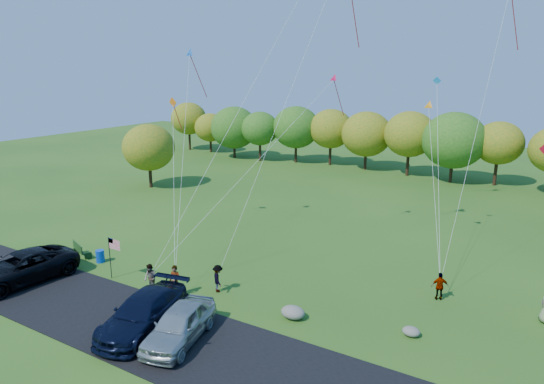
{
  "coord_description": "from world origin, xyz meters",
  "views": [
    {
      "loc": [
        16.24,
        -19.42,
        12.7
      ],
      "look_at": [
        0.85,
        6.0,
        5.1
      ],
      "focal_mm": 32.0,
      "sensor_mm": 36.0,
      "label": 1
    }
  ],
  "objects_px": {
    "minivan_dark": "(21,268)",
    "minivan_silver": "(179,325)",
    "flyer_c": "(218,279)",
    "flyer_b": "(150,278)",
    "flyer_a": "(175,281)",
    "minivan_navy": "(143,313)",
    "trash_barrel": "(100,256)",
    "park_bench": "(79,250)",
    "flyer_d": "(440,286)"
  },
  "relations": [
    {
      "from": "minivan_silver",
      "to": "minivan_navy",
      "type": "bearing_deg",
      "value": 168.88
    },
    {
      "from": "minivan_navy",
      "to": "flyer_c",
      "type": "xyz_separation_m",
      "value": [
        0.55,
        5.36,
        -0.11
      ]
    },
    {
      "from": "flyer_c",
      "to": "minivan_dark",
      "type": "bearing_deg",
      "value": 68.35
    },
    {
      "from": "flyer_c",
      "to": "park_bench",
      "type": "height_order",
      "value": "flyer_c"
    },
    {
      "from": "minivan_silver",
      "to": "trash_barrel",
      "type": "relative_size",
      "value": 5.94
    },
    {
      "from": "minivan_silver",
      "to": "flyer_b",
      "type": "distance_m",
      "value": 6.02
    },
    {
      "from": "minivan_dark",
      "to": "flyer_b",
      "type": "bearing_deg",
      "value": 28.7
    },
    {
      "from": "flyer_a",
      "to": "park_bench",
      "type": "bearing_deg",
      "value": 159.14
    },
    {
      "from": "flyer_d",
      "to": "trash_barrel",
      "type": "height_order",
      "value": "flyer_d"
    },
    {
      "from": "minivan_navy",
      "to": "flyer_d",
      "type": "distance_m",
      "value": 16.19
    },
    {
      "from": "minivan_dark",
      "to": "minivan_navy",
      "type": "relative_size",
      "value": 1.1
    },
    {
      "from": "minivan_dark",
      "to": "flyer_c",
      "type": "height_order",
      "value": "minivan_dark"
    },
    {
      "from": "minivan_silver",
      "to": "flyer_b",
      "type": "height_order",
      "value": "minivan_silver"
    },
    {
      "from": "minivan_silver",
      "to": "flyer_a",
      "type": "bearing_deg",
      "value": 120.98
    },
    {
      "from": "minivan_navy",
      "to": "minivan_silver",
      "type": "bearing_deg",
      "value": -9.28
    },
    {
      "from": "flyer_d",
      "to": "minivan_dark",
      "type": "bearing_deg",
      "value": 0.27
    },
    {
      "from": "flyer_c",
      "to": "minivan_silver",
      "type": "bearing_deg",
      "value": 150.99
    },
    {
      "from": "flyer_b",
      "to": "park_bench",
      "type": "distance_m",
      "value": 8.24
    },
    {
      "from": "minivan_silver",
      "to": "trash_barrel",
      "type": "bearing_deg",
      "value": 143.76
    },
    {
      "from": "flyer_a",
      "to": "trash_barrel",
      "type": "bearing_deg",
      "value": 156.48
    },
    {
      "from": "minivan_dark",
      "to": "trash_barrel",
      "type": "distance_m",
      "value": 4.93
    },
    {
      "from": "minivan_navy",
      "to": "trash_barrel",
      "type": "height_order",
      "value": "minivan_navy"
    },
    {
      "from": "minivan_dark",
      "to": "flyer_a",
      "type": "bearing_deg",
      "value": 26.58
    },
    {
      "from": "park_bench",
      "to": "minivan_dark",
      "type": "bearing_deg",
      "value": -62.49
    },
    {
      "from": "flyer_b",
      "to": "flyer_d",
      "type": "height_order",
      "value": "flyer_b"
    },
    {
      "from": "flyer_c",
      "to": "trash_barrel",
      "type": "height_order",
      "value": "flyer_c"
    },
    {
      "from": "minivan_navy",
      "to": "flyer_c",
      "type": "distance_m",
      "value": 5.38
    },
    {
      "from": "minivan_navy",
      "to": "minivan_silver",
      "type": "relative_size",
      "value": 1.2
    },
    {
      "from": "flyer_c",
      "to": "park_bench",
      "type": "distance_m",
      "value": 11.51
    },
    {
      "from": "flyer_b",
      "to": "minivan_dark",
      "type": "bearing_deg",
      "value": -142.35
    },
    {
      "from": "park_bench",
      "to": "trash_barrel",
      "type": "relative_size",
      "value": 2.16
    },
    {
      "from": "minivan_dark",
      "to": "flyer_a",
      "type": "height_order",
      "value": "minivan_dark"
    },
    {
      "from": "flyer_a",
      "to": "flyer_d",
      "type": "height_order",
      "value": "flyer_a"
    },
    {
      "from": "minivan_silver",
      "to": "minivan_dark",
      "type": "bearing_deg",
      "value": 166.37
    },
    {
      "from": "flyer_b",
      "to": "trash_barrel",
      "type": "xyz_separation_m",
      "value": [
        -6.16,
        1.5,
        -0.43
      ]
    },
    {
      "from": "minivan_dark",
      "to": "minivan_silver",
      "type": "xyz_separation_m",
      "value": [
        12.69,
        -0.01,
        -0.07
      ]
    },
    {
      "from": "minivan_silver",
      "to": "park_bench",
      "type": "height_order",
      "value": "minivan_silver"
    },
    {
      "from": "flyer_c",
      "to": "flyer_b",
      "type": "bearing_deg",
      "value": 74.22
    },
    {
      "from": "minivan_dark",
      "to": "flyer_c",
      "type": "distance_m",
      "value": 12.15
    },
    {
      "from": "minivan_dark",
      "to": "minivan_silver",
      "type": "relative_size",
      "value": 1.32
    },
    {
      "from": "flyer_b",
      "to": "flyer_c",
      "type": "distance_m",
      "value": 3.94
    },
    {
      "from": "flyer_d",
      "to": "flyer_a",
      "type": "bearing_deg",
      "value": 3.83
    },
    {
      "from": "flyer_d",
      "to": "park_bench",
      "type": "bearing_deg",
      "value": -10.2
    },
    {
      "from": "flyer_a",
      "to": "park_bench",
      "type": "height_order",
      "value": "flyer_a"
    },
    {
      "from": "flyer_c",
      "to": "trash_barrel",
      "type": "relative_size",
      "value": 1.95
    },
    {
      "from": "trash_barrel",
      "to": "minivan_dark",
      "type": "bearing_deg",
      "value": -106.99
    },
    {
      "from": "flyer_d",
      "to": "trash_barrel",
      "type": "distance_m",
      "value": 21.75
    },
    {
      "from": "minivan_dark",
      "to": "flyer_d",
      "type": "bearing_deg",
      "value": 31.99
    },
    {
      "from": "flyer_d",
      "to": "park_bench",
      "type": "distance_m",
      "value": 23.68
    },
    {
      "from": "flyer_b",
      "to": "minivan_silver",
      "type": "bearing_deg",
      "value": -17.28
    }
  ]
}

